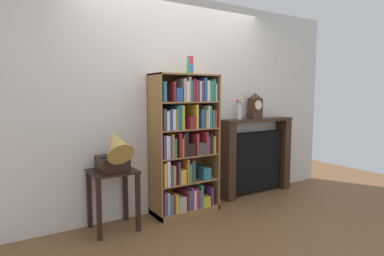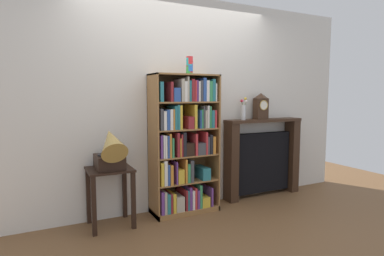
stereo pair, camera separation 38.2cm
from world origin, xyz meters
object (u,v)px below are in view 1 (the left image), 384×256
Objects in this scene: cup_stack at (190,65)px; fireplace_mantel at (256,157)px; mantel_clock at (255,106)px; bookshelf at (184,147)px; side_table_left at (113,187)px; gramophone at (115,150)px; flower_vase at (239,110)px.

cup_stack is 1.71m from fireplace_mantel.
cup_stack reaches higher than mantel_clock.
side_table_left is at bearing -178.55° from bookshelf.
bookshelf is 3.21× the size of gramophone.
cup_stack is at bearing 5.18° from gramophone.
cup_stack reaches higher than gramophone.
side_table_left is at bearing -177.23° from mantel_clock.
gramophone is at bearing -90.00° from side_table_left.
bookshelf is at bearing -174.59° from flower_vase.
bookshelf is 4.65× the size of mantel_clock.
cup_stack is 1.01m from flower_vase.
gramophone reaches higher than side_table_left.
bookshelf is at bearing 1.45° from side_table_left.
bookshelf reaches higher than flower_vase.
side_table_left is (-0.88, -0.02, -0.34)m from bookshelf.
cup_stack is 1.24m from mantel_clock.
cup_stack reaches higher than side_table_left.
mantel_clock is at bearing 5.17° from gramophone.
fireplace_mantel is 0.76m from flower_vase.
bookshelf is at bearing -176.25° from mantel_clock.
mantel_clock is at bearing -1.71° from flower_vase.
bookshelf is 0.89m from gramophone.
gramophone is at bearing -174.83° from mantel_clock.
side_table_left is 0.41m from gramophone.
bookshelf reaches higher than fireplace_mantel.
bookshelf reaches higher than gramophone.
cup_stack is 1.31m from gramophone.
mantel_clock is (2.08, 0.19, 0.40)m from gramophone.
gramophone is (0.00, -0.09, 0.40)m from side_table_left.
side_table_left is (-0.95, 0.00, -1.30)m from cup_stack.
flower_vase reaches higher than fireplace_mantel.
mantel_clock is (1.20, 0.08, 0.46)m from bookshelf.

